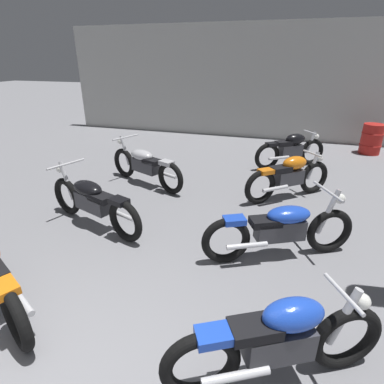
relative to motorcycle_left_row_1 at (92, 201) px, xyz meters
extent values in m
cube|color=#B2B2AD|center=(1.49, 7.09, 1.35)|extent=(12.95, 0.24, 3.60)
torus|color=black|center=(0.65, -2.25, -0.12)|extent=(0.65, 0.41, 0.67)
cube|color=orange|center=(0.56, -2.21, 0.18)|extent=(0.34, 0.31, 0.08)
cylinder|color=silver|center=(0.49, -2.02, -0.14)|extent=(0.52, 0.32, 0.07)
torus|color=black|center=(-0.69, 0.25, -0.12)|extent=(0.67, 0.33, 0.67)
torus|color=black|center=(0.72, -0.26, -0.12)|extent=(0.67, 0.33, 0.67)
cylinder|color=silver|center=(-0.62, 0.22, 0.19)|extent=(0.28, 0.16, 0.66)
cube|color=#38383D|center=(0.01, -0.01, -0.02)|extent=(0.70, 0.45, 0.28)
ellipsoid|color=black|center=(-0.08, 0.03, 0.20)|extent=(0.67, 0.50, 0.22)
cube|color=black|center=(0.22, -0.08, 0.12)|extent=(0.46, 0.36, 0.10)
cube|color=black|center=(0.62, -0.22, 0.18)|extent=(0.33, 0.28, 0.08)
cylinder|color=silver|center=(-0.56, 0.20, 0.50)|extent=(0.26, 0.65, 0.04)
sphere|color=white|center=(-0.75, 0.27, 0.38)|extent=(0.14, 0.14, 0.14)
cylinder|color=silver|center=(0.53, -0.05, -0.14)|extent=(0.54, 0.25, 0.07)
torus|color=black|center=(-0.65, 2.23, -0.12)|extent=(0.66, 0.37, 0.67)
torus|color=black|center=(0.72, 1.63, -0.12)|extent=(0.66, 0.37, 0.67)
cylinder|color=silver|center=(-0.58, 2.20, 0.19)|extent=(0.28, 0.17, 0.66)
cube|color=#38383D|center=(0.03, 1.93, -0.02)|extent=(0.70, 0.48, 0.28)
ellipsoid|color=#B7B7BC|center=(-0.06, 1.97, 0.20)|extent=(0.68, 0.53, 0.22)
cube|color=black|center=(0.23, 1.84, 0.12)|extent=(0.46, 0.38, 0.10)
cube|color=#B7B7BC|center=(0.63, 1.67, 0.18)|extent=(0.34, 0.30, 0.08)
cylinder|color=silver|center=(-0.53, 2.17, 0.50)|extent=(0.31, 0.64, 0.04)
sphere|color=white|center=(-0.71, 2.25, 0.38)|extent=(0.14, 0.14, 0.14)
cylinder|color=silver|center=(0.54, 1.84, -0.14)|extent=(0.53, 0.28, 0.07)
torus|color=black|center=(3.58, -1.58, -0.12)|extent=(0.64, 0.42, 0.67)
torus|color=black|center=(2.44, -2.21, -0.12)|extent=(0.64, 0.42, 0.67)
cylinder|color=silver|center=(3.51, -1.62, 0.14)|extent=(0.25, 0.18, 0.56)
cube|color=#38383D|center=(3.01, -1.89, -0.02)|extent=(0.62, 0.49, 0.28)
ellipsoid|color=blue|center=(3.09, -1.84, 0.26)|extent=(0.59, 0.50, 0.26)
cube|color=black|center=(2.81, -2.00, 0.18)|extent=(0.47, 0.40, 0.10)
cube|color=blue|center=(2.52, -2.16, 0.18)|extent=(0.34, 0.31, 0.08)
cylinder|color=silver|center=(3.45, -1.65, 0.40)|extent=(0.26, 0.44, 0.04)
sphere|color=white|center=(3.63, -1.55, 0.28)|extent=(0.14, 0.14, 0.14)
cylinder|color=silver|center=(2.72, -2.20, -0.14)|extent=(0.52, 0.33, 0.07)
torus|color=black|center=(3.60, 0.33, -0.12)|extent=(0.65, 0.40, 0.67)
torus|color=black|center=(2.26, -0.35, -0.12)|extent=(0.65, 0.40, 0.67)
cylinder|color=silver|center=(3.53, 0.29, 0.19)|extent=(0.28, 0.19, 0.66)
cube|color=#38383D|center=(2.93, -0.01, -0.02)|extent=(0.70, 0.51, 0.28)
ellipsoid|color=blue|center=(3.02, 0.04, 0.20)|extent=(0.68, 0.56, 0.22)
cube|color=black|center=(2.73, -0.11, 0.12)|extent=(0.47, 0.39, 0.10)
cube|color=blue|center=(2.35, -0.30, 0.18)|extent=(0.34, 0.30, 0.08)
cylinder|color=silver|center=(3.48, 0.27, 0.50)|extent=(0.34, 0.62, 0.04)
sphere|color=white|center=(3.65, 0.36, 0.38)|extent=(0.14, 0.14, 0.14)
cylinder|color=silver|center=(2.54, -0.35, -0.14)|extent=(0.52, 0.31, 0.07)
torus|color=black|center=(3.49, 2.52, -0.12)|extent=(0.58, 0.52, 0.67)
torus|color=black|center=(2.50, 1.68, -0.12)|extent=(0.58, 0.52, 0.67)
cylinder|color=silver|center=(3.43, 2.47, 0.14)|extent=(0.23, 0.21, 0.56)
cube|color=#38383D|center=(2.99, 2.10, -0.02)|extent=(0.59, 0.55, 0.28)
ellipsoid|color=orange|center=(3.07, 2.16, 0.26)|extent=(0.58, 0.55, 0.26)
cube|color=black|center=(2.83, 1.96, 0.18)|extent=(0.46, 0.44, 0.10)
cube|color=orange|center=(2.58, 1.74, 0.18)|extent=(0.34, 0.33, 0.08)
cylinder|color=silver|center=(3.38, 2.43, 0.40)|extent=(0.34, 0.39, 0.04)
sphere|color=white|center=(3.53, 2.56, 0.28)|extent=(0.14, 0.14, 0.14)
cylinder|color=silver|center=(2.78, 1.74, -0.14)|extent=(0.46, 0.41, 0.07)
torus|color=black|center=(3.52, 4.46, -0.12)|extent=(0.61, 0.48, 0.67)
torus|color=black|center=(2.46, 3.71, -0.12)|extent=(0.61, 0.48, 0.67)
cylinder|color=silver|center=(3.46, 4.41, 0.14)|extent=(0.24, 0.20, 0.56)
cube|color=#38383D|center=(2.99, 4.08, -0.02)|extent=(0.61, 0.53, 0.28)
ellipsoid|color=black|center=(3.07, 4.14, 0.26)|extent=(0.59, 0.53, 0.26)
cube|color=black|center=(2.81, 3.96, 0.18)|extent=(0.47, 0.43, 0.10)
cube|color=black|center=(2.54, 3.77, 0.18)|extent=(0.34, 0.32, 0.08)
cylinder|color=silver|center=(3.41, 4.38, 0.40)|extent=(0.31, 0.41, 0.04)
sphere|color=white|center=(3.57, 4.49, 0.28)|extent=(0.14, 0.14, 0.14)
cylinder|color=silver|center=(2.74, 3.75, -0.14)|extent=(0.49, 0.37, 0.07)
cylinder|color=red|center=(5.18, 6.03, -0.03)|extent=(0.56, 0.56, 0.85)
torus|color=red|center=(5.18, 6.03, 0.14)|extent=(0.59, 0.59, 0.03)
torus|color=red|center=(5.18, 6.03, -0.20)|extent=(0.59, 0.59, 0.03)
camera|label=1|loc=(2.88, -3.87, 2.13)|focal=29.24mm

